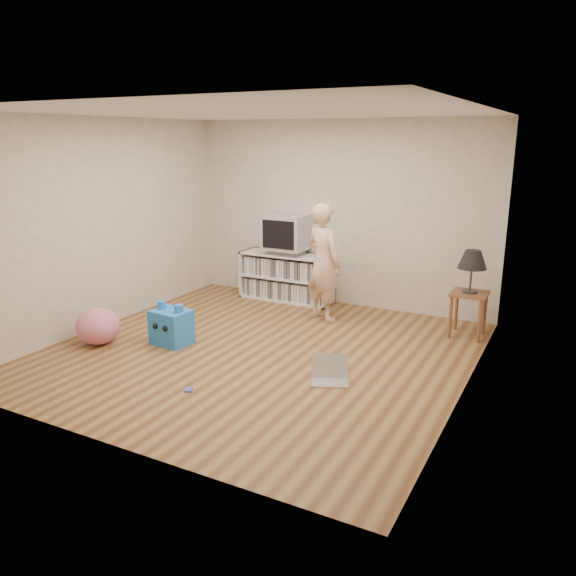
# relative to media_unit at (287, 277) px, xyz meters

# --- Properties ---
(ground) EXTENTS (4.50, 4.50, 0.00)m
(ground) POSITION_rel_media_unit_xyz_m (0.71, -2.04, -0.35)
(ground) COLOR brown
(ground) RESTS_ON ground
(walls) EXTENTS (4.52, 4.52, 2.60)m
(walls) POSITION_rel_media_unit_xyz_m (0.71, -2.04, 0.95)
(walls) COLOR beige
(walls) RESTS_ON ground
(ceiling) EXTENTS (4.50, 4.50, 0.01)m
(ceiling) POSITION_rel_media_unit_xyz_m (0.71, -2.04, 2.25)
(ceiling) COLOR white
(ceiling) RESTS_ON walls
(media_unit) EXTENTS (1.40, 0.45, 0.70)m
(media_unit) POSITION_rel_media_unit_xyz_m (0.00, 0.00, 0.00)
(media_unit) COLOR white
(media_unit) RESTS_ON ground
(dvd_deck) EXTENTS (0.45, 0.35, 0.07)m
(dvd_deck) POSITION_rel_media_unit_xyz_m (0.00, -0.02, 0.39)
(dvd_deck) COLOR gray
(dvd_deck) RESTS_ON media_unit
(crt_tv) EXTENTS (0.60, 0.53, 0.50)m
(crt_tv) POSITION_rel_media_unit_xyz_m (0.00, -0.02, 0.67)
(crt_tv) COLOR #A8A8AD
(crt_tv) RESTS_ON dvd_deck
(side_table) EXTENTS (0.42, 0.42, 0.55)m
(side_table) POSITION_rel_media_unit_xyz_m (2.68, -0.39, 0.07)
(side_table) COLOR brown
(side_table) RESTS_ON ground
(table_lamp) EXTENTS (0.34, 0.34, 0.52)m
(table_lamp) POSITION_rel_media_unit_xyz_m (2.68, -0.39, 0.59)
(table_lamp) COLOR #333333
(table_lamp) RESTS_ON side_table
(person) EXTENTS (0.67, 0.57, 1.55)m
(person) POSITION_rel_media_unit_xyz_m (0.85, -0.61, 0.42)
(person) COLOR beige
(person) RESTS_ON ground
(laptop) EXTENTS (0.45, 0.41, 0.25)m
(laptop) POSITION_rel_media_unit_xyz_m (1.73, -2.36, -0.28)
(laptop) COLOR silver
(laptop) RESTS_ON ground
(playing_cards) EXTENTS (0.10, 0.11, 0.02)m
(playing_cards) POSITION_rel_media_unit_xyz_m (0.63, -3.22, -0.34)
(playing_cards) COLOR #495BC3
(playing_cards) RESTS_ON ground
(plush_blue) EXTENTS (0.46, 0.41, 0.50)m
(plush_blue) POSITION_rel_media_unit_xyz_m (-0.33, -2.28, -0.14)
(plush_blue) COLOR blue
(plush_blue) RESTS_ON ground
(plush_pink) EXTENTS (0.62, 0.62, 0.43)m
(plush_pink) POSITION_rel_media_unit_xyz_m (-1.09, -2.68, -0.14)
(plush_pink) COLOR pink
(plush_pink) RESTS_ON ground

